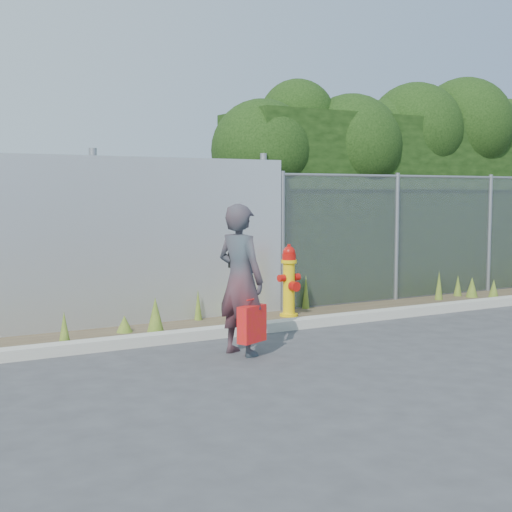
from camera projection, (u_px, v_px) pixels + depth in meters
The scene contains 9 objects.
ground at pixel (348, 362), 7.33m from camera, with size 80.00×80.00×0.00m, color #3C3C3F.
curb at pixel (261, 327), 8.88m from camera, with size 16.00×0.22×0.12m, color #AEAB9D.
weed_strip at pixel (273, 313), 9.64m from camera, with size 16.00×1.23×0.51m.
chainlink_fence at pixel (445, 235), 11.93m from camera, with size 6.50×0.07×2.05m.
hedge at pixel (415, 173), 12.77m from camera, with size 7.80×2.19×3.83m.
fire_hydrant at pixel (289, 282), 9.89m from camera, with size 0.34×0.31×1.03m.
woman at pixel (240, 280), 7.60m from camera, with size 0.59×0.39×1.62m, color #0E535D.
red_tote_bag at pixel (252, 324), 7.45m from camera, with size 0.35×0.13×0.46m.
black_shoulder_bag at pixel (239, 260), 7.77m from camera, with size 0.23×0.10×0.17m.
Camera 1 is at (-4.38, -5.80, 1.74)m, focal length 50.00 mm.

